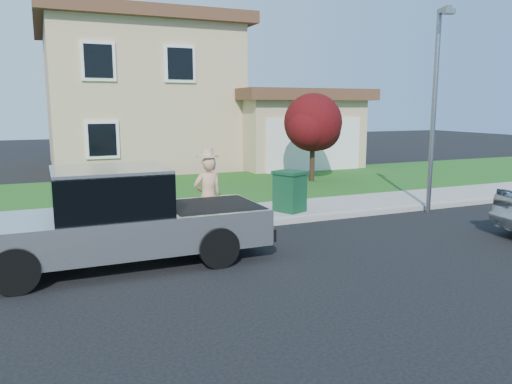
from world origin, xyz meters
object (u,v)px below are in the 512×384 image
ornamental_tree (314,125)px  street_lamp (435,100)px  trash_bin (290,191)px  woman (208,195)px  pickup_truck (118,220)px

ornamental_tree → street_lamp: (0.37, -5.82, 0.87)m
trash_bin → street_lamp: (3.78, -1.04, 2.37)m
woman → street_lamp: 6.71m
pickup_truck → trash_bin: bearing=26.5°
street_lamp → ornamental_tree: bearing=111.7°
trash_bin → woman: bearing=178.0°
pickup_truck → woman: 2.51m
woman → trash_bin: (2.59, 1.06, -0.25)m
street_lamp → trash_bin: bearing=-177.4°
ornamental_tree → street_lamp: street_lamp is taller
ornamental_tree → trash_bin: bearing=-125.5°
street_lamp → pickup_truck: bearing=-153.1°
ornamental_tree → trash_bin: (-3.41, -4.78, -1.50)m
woman → ornamental_tree: size_ratio=0.61×
pickup_truck → trash_bin: pickup_truck is taller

